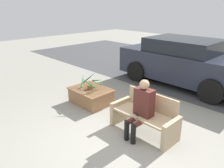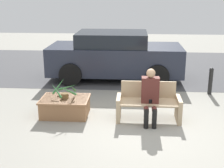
% 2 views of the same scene
% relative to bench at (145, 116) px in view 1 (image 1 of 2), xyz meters
% --- Properties ---
extents(ground_plane, '(30.00, 30.00, 0.00)m').
position_rel_bench_xyz_m(ground_plane, '(-0.02, -0.69, -0.38)').
color(ground_plane, gray).
extents(bench, '(1.43, 0.59, 0.83)m').
position_rel_bench_xyz_m(bench, '(0.00, 0.00, 0.00)').
color(bench, tan).
rests_on(bench, ground_plane).
extents(person_seated, '(0.38, 0.57, 1.21)m').
position_rel_bench_xyz_m(person_seated, '(0.02, -0.18, 0.28)').
color(person_seated, '#51231E').
rests_on(person_seated, ground_plane).
extents(planter_box, '(1.11, 0.82, 0.42)m').
position_rel_bench_xyz_m(planter_box, '(-1.93, 0.09, -0.15)').
color(planter_box, '#936642').
rests_on(planter_box, ground_plane).
extents(potted_plant, '(0.63, 0.61, 0.44)m').
position_rel_bench_xyz_m(potted_plant, '(-1.93, 0.10, 0.22)').
color(potted_plant, brown).
rests_on(potted_plant, planter_box).
extents(parked_car, '(4.26, 1.98, 1.54)m').
position_rel_bench_xyz_m(parked_car, '(-0.96, 3.33, 0.40)').
color(parked_car, '#232838').
rests_on(parked_car, ground_plane).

